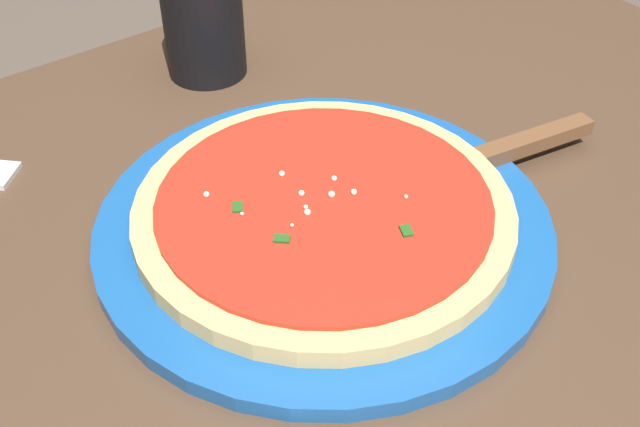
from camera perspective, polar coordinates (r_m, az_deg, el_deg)
The scene contains 5 objects.
restaurant_table at distance 0.73m, azimuth 0.23°, elevation -9.56°, with size 1.11×0.80×0.76m.
serving_plate at distance 0.63m, azimuth -0.00°, elevation -0.91°, with size 0.36×0.36×0.01m, color #195199.
pizza at distance 0.61m, azimuth -0.00°, elevation 0.27°, with size 0.30×0.30×0.02m.
pizza_server at distance 0.70m, azimuth 12.54°, elevation 4.12°, with size 0.22×0.09×0.01m.
cup_tall_drink at distance 0.82m, azimuth -8.50°, elevation 13.53°, with size 0.08×0.08×0.11m, color black.
Camera 1 is at (-0.29, -0.37, 1.18)m, focal length 43.81 mm.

